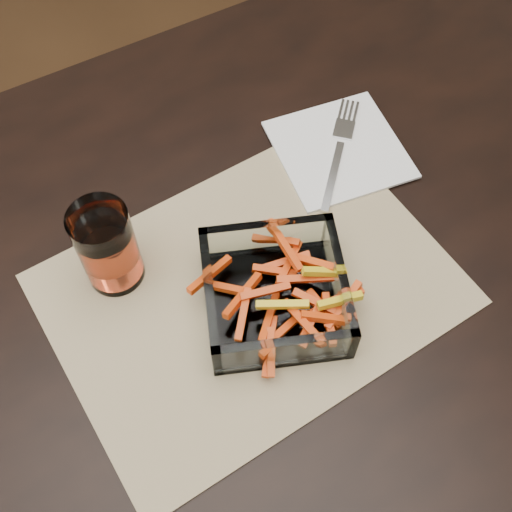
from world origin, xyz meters
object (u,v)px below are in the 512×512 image
object	(u,v)px
dining_table	(196,348)
tumbler	(108,249)
glass_bowl	(275,295)
fork	(339,149)

from	to	relation	value
dining_table	tumbler	size ratio (longest dim) A/B	13.79
dining_table	tumbler	distance (m)	0.18
glass_bowl	tumbler	distance (m)	0.19
glass_bowl	fork	world-z (taller)	glass_bowl
glass_bowl	tumbler	size ratio (longest dim) A/B	1.73
glass_bowl	fork	bearing A→B (deg)	38.83
dining_table	tumbler	bearing A→B (deg)	116.86
glass_bowl	fork	distance (m)	0.24
dining_table	fork	xyz separation A→B (m)	(0.28, 0.12, 0.10)
glass_bowl	tumbler	xyz separation A→B (m)	(-0.14, 0.13, 0.03)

